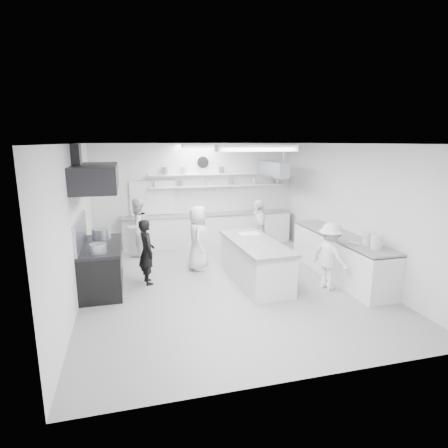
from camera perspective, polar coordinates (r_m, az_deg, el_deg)
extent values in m
cube|color=#989898|center=(8.22, 0.40, -9.20)|extent=(6.00, 7.00, 0.02)
cube|color=silver|center=(7.64, 0.43, 12.35)|extent=(6.00, 7.00, 0.02)
cube|color=silver|center=(11.16, -4.28, 4.60)|extent=(6.00, 0.04, 3.00)
cube|color=silver|center=(4.62, 11.87, -7.15)|extent=(6.00, 0.04, 3.00)
cube|color=silver|center=(7.60, -21.98, -0.04)|extent=(0.04, 7.00, 3.00)
cube|color=silver|center=(9.04, 19.12, 2.06)|extent=(0.04, 7.00, 3.00)
cube|color=black|center=(8.22, -18.27, -6.46)|extent=(0.80, 1.80, 0.90)
cube|color=black|center=(7.83, -19.23, 6.82)|extent=(0.85, 2.00, 0.50)
cube|color=silver|center=(11.12, -2.39, -0.86)|extent=(5.00, 0.60, 0.92)
cube|color=silver|center=(11.15, -0.62, 5.92)|extent=(4.20, 0.26, 0.04)
cube|color=silver|center=(11.12, -0.63, 7.71)|extent=(4.20, 0.26, 0.04)
cube|color=black|center=(10.99, -10.95, 4.02)|extent=(1.30, 0.04, 1.00)
cylinder|color=white|center=(11.07, -3.29, 9.48)|extent=(0.32, 0.05, 0.32)
cube|color=silver|center=(8.92, 17.48, -4.77)|extent=(0.74, 3.30, 0.94)
cube|color=#A1A5B0|center=(10.59, 7.59, 8.44)|extent=(0.30, 1.60, 0.40)
cube|color=silver|center=(5.92, 5.07, 11.57)|extent=(1.30, 0.25, 0.10)
cube|color=silver|center=(9.39, -2.50, 11.94)|extent=(1.30, 0.25, 0.10)
cube|color=silver|center=(8.26, 4.78, -5.88)|extent=(0.97, 2.38, 0.86)
cylinder|color=#A1A5B0|center=(8.53, -18.36, -1.58)|extent=(0.40, 0.40, 0.28)
imported|color=black|center=(8.19, -11.82, -4.22)|extent=(0.43, 0.57, 1.42)
imported|color=silver|center=(10.19, -13.23, -0.55)|extent=(0.97, 0.93, 1.57)
imported|color=silver|center=(8.92, -4.00, -2.15)|extent=(0.64, 0.84, 1.56)
imported|color=silver|center=(9.43, 5.35, -1.14)|extent=(0.60, 1.02, 1.63)
imported|color=silver|center=(8.03, 16.04, -4.80)|extent=(0.80, 1.04, 1.42)
imported|color=#A1A5B0|center=(8.79, 4.06, -1.58)|extent=(0.35, 0.35, 0.06)
imported|color=silver|center=(8.02, 4.90, -2.99)|extent=(0.21, 0.21, 0.06)
imported|color=silver|center=(8.09, 19.17, -2.97)|extent=(0.25, 0.25, 0.06)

